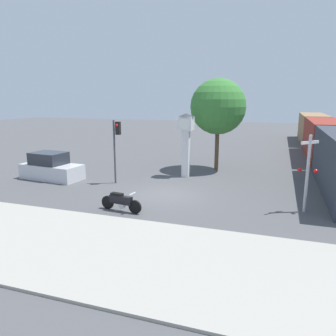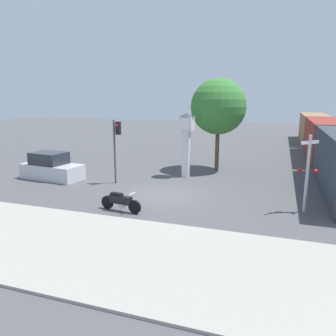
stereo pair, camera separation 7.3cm
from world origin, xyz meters
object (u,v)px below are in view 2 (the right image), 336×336
object	(u,v)px
motorcycle	(121,202)
clock_tower	(186,135)
freight_train	(325,139)
traffic_light	(116,140)
street_tree	(218,107)
railroad_crossing_signal	(307,171)
parked_car	(51,168)

from	to	relation	value
motorcycle	clock_tower	size ratio (longest dim) A/B	0.51
freight_train	traffic_light	xyz separation A→B (m)	(-13.52, -14.30, 1.08)
freight_train	traffic_light	bearing A→B (deg)	-133.39
clock_tower	street_tree	bearing A→B (deg)	59.71
motorcycle	freight_train	size ratio (longest dim) A/B	0.06
freight_train	railroad_crossing_signal	size ratio (longest dim) A/B	9.37
motorcycle	freight_train	xyz separation A→B (m)	(10.91, 18.99, 1.22)
motorcycle	street_tree	xyz separation A→B (m)	(2.65, 10.70, 4.25)
freight_train	railroad_crossing_signal	xyz separation A→B (m)	(-2.53, -16.28, 0.33)
clock_tower	street_tree	xyz separation A→B (m)	(1.63, 2.79, 1.84)
freight_train	street_tree	size ratio (longest dim) A/B	5.13
motorcycle	railroad_crossing_signal	world-z (taller)	railroad_crossing_signal
street_tree	parked_car	world-z (taller)	street_tree
clock_tower	freight_train	size ratio (longest dim) A/B	0.13
railroad_crossing_signal	traffic_light	bearing A→B (deg)	169.75
traffic_light	street_tree	size ratio (longest dim) A/B	0.59
traffic_light	railroad_crossing_signal	distance (m)	11.19
parked_car	traffic_light	bearing A→B (deg)	10.25
railroad_crossing_signal	parked_car	xyz separation A→B (m)	(-15.78, 1.64, -1.28)
clock_tower	motorcycle	bearing A→B (deg)	-97.31
motorcycle	clock_tower	world-z (taller)	clock_tower
clock_tower	street_tree	distance (m)	3.72
parked_car	street_tree	bearing A→B (deg)	38.43
street_tree	clock_tower	bearing A→B (deg)	-120.29
freight_train	street_tree	bearing A→B (deg)	-134.91
traffic_light	motorcycle	bearing A→B (deg)	-60.96
traffic_light	railroad_crossing_signal	xyz separation A→B (m)	(10.98, -1.99, -0.75)
motorcycle	street_tree	world-z (taller)	street_tree
motorcycle	railroad_crossing_signal	distance (m)	8.94
freight_train	parked_car	distance (m)	23.46
clock_tower	parked_car	world-z (taller)	clock_tower
motorcycle	traffic_light	world-z (taller)	traffic_light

